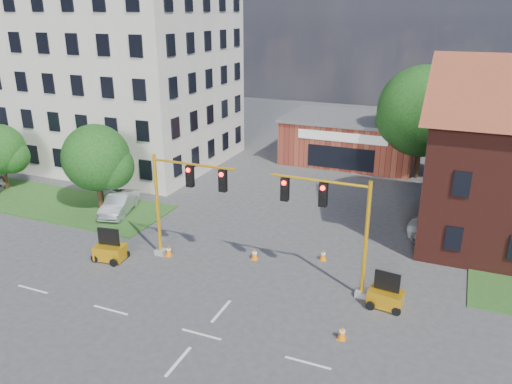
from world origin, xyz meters
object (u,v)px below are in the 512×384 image
at_px(trailer_west, 110,251).
at_px(pickup_white, 451,233).
at_px(signal_mast_west, 182,197).
at_px(signal_mast_east, 334,221).
at_px(trailer_east, 386,296).

xyz_separation_m(trailer_west, pickup_white, (18.18, 9.94, 0.12)).
xyz_separation_m(signal_mast_west, pickup_white, (14.24, 8.20, -3.20)).
height_order(signal_mast_west, signal_mast_east, same).
distance_m(signal_mast_east, pickup_white, 10.39).
xyz_separation_m(signal_mast_east, trailer_west, (-12.65, -1.74, -3.32)).
xyz_separation_m(signal_mast_west, signal_mast_east, (8.71, 0.00, 0.00)).
relative_size(signal_mast_west, trailer_east, 3.41).
relative_size(trailer_east, pickup_white, 0.35).
distance_m(trailer_east, pickup_white, 9.11).
bearing_deg(trailer_east, signal_mast_east, 176.88).
xyz_separation_m(trailer_east, pickup_white, (2.62, 8.72, 0.15)).
bearing_deg(trailer_east, signal_mast_west, -175.49).
xyz_separation_m(signal_mast_west, trailer_west, (-3.94, -1.74, -3.32)).
bearing_deg(trailer_east, pickup_white, 80.35).
bearing_deg(signal_mast_east, pickup_white, 56.03).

